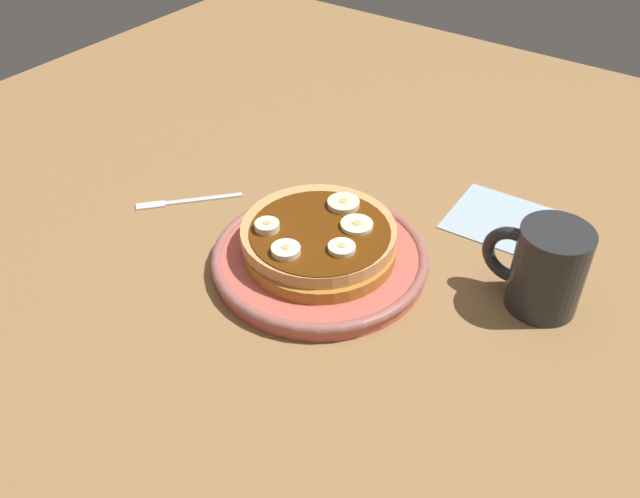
# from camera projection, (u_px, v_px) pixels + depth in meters

# --- Properties ---
(ground_plane) EXTENTS (1.40, 1.40, 0.03)m
(ground_plane) POSITION_uv_depth(u_px,v_px,m) (320.00, 276.00, 0.74)
(ground_plane) COLOR olive
(plate) EXTENTS (0.23, 0.23, 0.02)m
(plate) POSITION_uv_depth(u_px,v_px,m) (320.00, 258.00, 0.72)
(plate) COLOR #CC594C
(plate) RESTS_ON ground_plane
(pancake_stack) EXTENTS (0.17, 0.17, 0.03)m
(pancake_stack) POSITION_uv_depth(u_px,v_px,m) (320.00, 239.00, 0.72)
(pancake_stack) COLOR #AF6C27
(pancake_stack) RESTS_ON plate
(banana_slice_0) EXTENTS (0.03, 0.03, 0.01)m
(banana_slice_0) POSITION_uv_depth(u_px,v_px,m) (286.00, 251.00, 0.67)
(banana_slice_0) COLOR #F1E2C3
(banana_slice_0) RESTS_ON pancake_stack
(banana_slice_1) EXTENTS (0.04, 0.04, 0.01)m
(banana_slice_1) POSITION_uv_depth(u_px,v_px,m) (343.00, 204.00, 0.74)
(banana_slice_1) COLOR #F7E1B7
(banana_slice_1) RESTS_ON pancake_stack
(banana_slice_2) EXTENTS (0.03, 0.03, 0.01)m
(banana_slice_2) POSITION_uv_depth(u_px,v_px,m) (267.00, 227.00, 0.70)
(banana_slice_2) COLOR #EEE8B9
(banana_slice_2) RESTS_ON pancake_stack
(banana_slice_3) EXTENTS (0.03, 0.03, 0.01)m
(banana_slice_3) POSITION_uv_depth(u_px,v_px,m) (342.00, 248.00, 0.67)
(banana_slice_3) COLOR #EDEABC
(banana_slice_3) RESTS_ON pancake_stack
(banana_slice_4) EXTENTS (0.03, 0.03, 0.01)m
(banana_slice_4) POSITION_uv_depth(u_px,v_px,m) (357.00, 225.00, 0.71)
(banana_slice_4) COLOR beige
(banana_slice_4) RESTS_ON pancake_stack
(coffee_mug) EXTENTS (0.11, 0.07, 0.09)m
(coffee_mug) POSITION_uv_depth(u_px,v_px,m) (545.00, 267.00, 0.66)
(coffee_mug) COLOR #262628
(coffee_mug) RESTS_ON ground_plane
(napkin) EXTENTS (0.12, 0.12, 0.00)m
(napkin) POSITION_uv_depth(u_px,v_px,m) (498.00, 218.00, 0.80)
(napkin) COLOR #99B2BF
(napkin) RESTS_ON ground_plane
(fork) EXTENTS (0.09, 0.10, 0.01)m
(fork) POSITION_uv_depth(u_px,v_px,m) (183.00, 201.00, 0.82)
(fork) COLOR silver
(fork) RESTS_ON ground_plane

